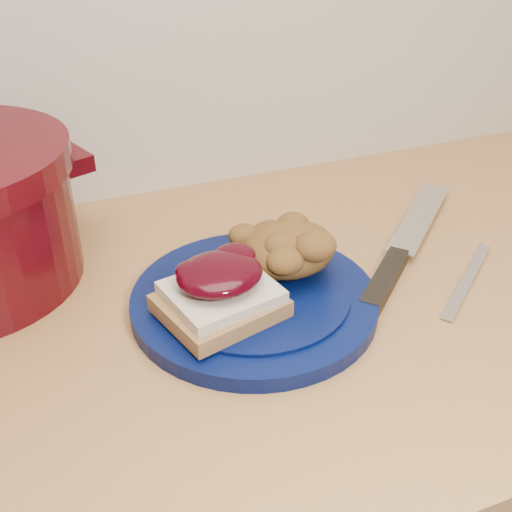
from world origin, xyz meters
name	(u,v)px	position (x,y,z in m)	size (l,w,h in m)	color
plate	(254,301)	(0.00, 1.49, 0.91)	(0.26, 0.26, 0.02)	#040D3C
sandwich	(220,291)	(-0.04, 1.47, 0.95)	(0.13, 0.12, 0.05)	olive
stuffing_mound	(288,249)	(0.05, 1.52, 0.95)	(0.10, 0.09, 0.05)	brown
chef_knife	(395,261)	(0.18, 1.50, 0.91)	(0.25, 0.24, 0.02)	black
butter_knife	(468,279)	(0.24, 1.45, 0.90)	(0.17, 0.01, 0.00)	silver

